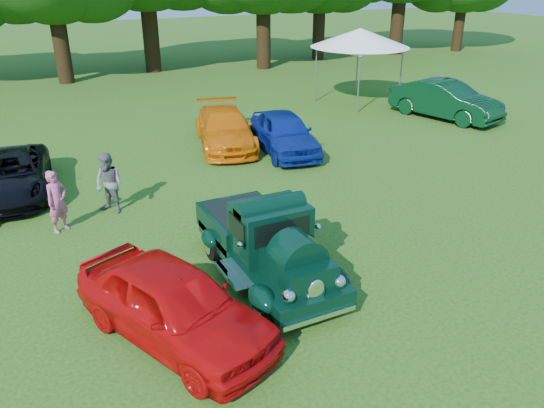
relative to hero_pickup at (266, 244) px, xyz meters
name	(u,v)px	position (x,y,z in m)	size (l,w,h in m)	color
ground	(256,289)	(-0.42, -0.40, -0.72)	(120.00, 120.00, 0.00)	#204811
hero_pickup	(266,244)	(0.00, 0.00, 0.00)	(1.99, 4.27, 1.67)	black
red_convertible	(174,304)	(-2.27, -1.13, -0.04)	(1.61, 4.00, 1.36)	#BD0809
back_car_black	(10,174)	(-4.47, 7.00, -0.13)	(1.98, 4.29, 1.19)	black
back_car_orange	(225,128)	(2.49, 8.43, -0.08)	(1.82, 4.47, 1.30)	orange
back_car_blue	(284,133)	(4.06, 6.92, -0.04)	(1.63, 4.04, 1.38)	navy
back_car_green	(446,100)	(12.17, 7.86, 0.04)	(1.63, 4.66, 1.54)	black
spectator_pink	(57,201)	(-3.55, 4.04, 0.05)	(0.56, 0.37, 1.54)	#C85280
spectator_grey	(109,184)	(-2.24, 4.56, 0.07)	(0.77, 0.60, 1.59)	slate
canopy_tent	(360,38)	(10.50, 11.85, 2.19)	(5.24, 5.24, 3.35)	white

